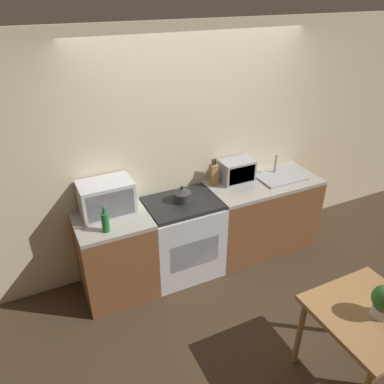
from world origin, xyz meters
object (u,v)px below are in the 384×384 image
kettle (182,195)px  bottle (105,222)px  stove_range (183,237)px  dining_table (368,323)px  toaster_oven (237,171)px  microwave (107,198)px

kettle → bottle: size_ratio=0.74×
kettle → stove_range: bearing=-117.6°
stove_range → dining_table: bearing=-68.9°
stove_range → dining_table: (0.71, -1.84, 0.19)m
stove_range → bottle: size_ratio=3.45×
toaster_oven → dining_table: toaster_oven is taller
kettle → dining_table: size_ratio=0.25×
microwave → toaster_oven: microwave is taller
stove_range → bottle: 1.02m
bottle → dining_table: bottle is taller
bottle → toaster_oven: (1.60, 0.34, 0.02)m
stove_range → microwave: microwave is taller
bottle → toaster_oven: bottle is taller
stove_range → microwave: (-0.74, 0.12, 0.62)m
dining_table → toaster_oven: bearing=88.7°
stove_range → dining_table: 1.99m
bottle → microwave: bearing=72.0°
microwave → toaster_oven: 1.50m
kettle → microwave: bearing=172.0°
stove_range → dining_table: stove_range is taller
kettle → bottle: bottle is taller
microwave → dining_table: 2.48m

